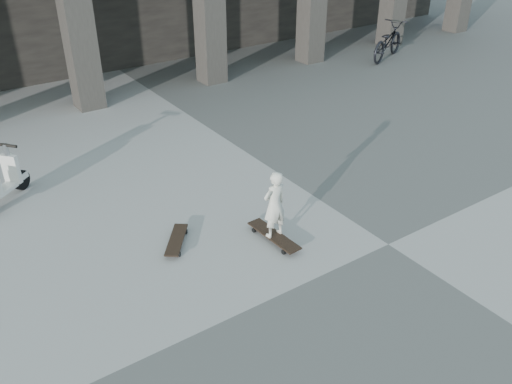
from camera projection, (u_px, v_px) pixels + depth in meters
ground at (388, 244)px, 8.50m from camera, size 90.00×90.00×0.00m
longboard at (274, 236)px, 8.55m from camera, size 0.30×1.09×0.11m
skateboard_spare at (176, 240)px, 8.46m from camera, size 0.71×0.82×0.10m
child at (274, 205)px, 8.26m from camera, size 0.42×0.29×1.11m
bicycle at (388, 41)px, 17.14m from camera, size 2.24×1.50×1.11m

